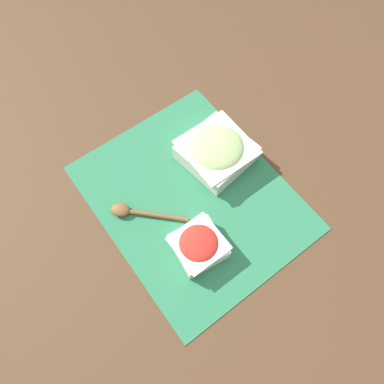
# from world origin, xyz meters

# --- Properties ---
(ground_plane) EXTENTS (3.00, 3.00, 0.00)m
(ground_plane) POSITION_xyz_m (0.00, 0.00, 0.00)
(ground_plane) COLOR #513823
(placemat) EXTENTS (0.58, 0.47, 0.00)m
(placemat) POSITION_xyz_m (0.00, 0.00, 0.00)
(placemat) COLOR #2D7A51
(placemat) RESTS_ON ground_plane
(tomato_bowl) EXTENTS (0.13, 0.13, 0.06)m
(tomato_bowl) POSITION_xyz_m (0.13, -0.07, 0.03)
(tomato_bowl) COLOR white
(tomato_bowl) RESTS_ON placemat
(cucumber_bowl) EXTENTS (0.19, 0.19, 0.07)m
(cucumber_bowl) POSITION_xyz_m (-0.06, 0.13, 0.04)
(cucumber_bowl) COLOR silver
(cucumber_bowl) RESTS_ON placemat
(wooden_spoon) EXTENTS (0.16, 0.16, 0.02)m
(wooden_spoon) POSITION_xyz_m (-0.05, -0.15, 0.01)
(wooden_spoon) COLOR brown
(wooden_spoon) RESTS_ON placemat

